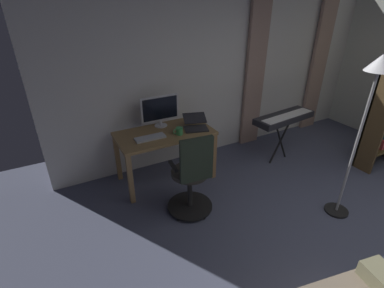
{
  "coord_description": "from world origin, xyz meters",
  "views": [
    {
      "loc": [
        2.6,
        0.93,
        2.37
      ],
      "look_at": [
        1.19,
        -1.71,
        0.81
      ],
      "focal_mm": 26.53,
      "sensor_mm": 36.0,
      "label": 1
    }
  ],
  "objects_px": {
    "desk": "(165,139)",
    "laptop": "(195,125)",
    "computer_keyboard": "(150,138)",
    "floor_lamp": "(371,96)",
    "office_chair": "(192,178)",
    "mug_coffee": "(179,131)",
    "piano_keyboard": "(284,119)",
    "computer_monitor": "(160,109)"
  },
  "relations": [
    {
      "from": "computer_monitor",
      "to": "office_chair",
      "type": "bearing_deg",
      "value": 86.71
    },
    {
      "from": "computer_keyboard",
      "to": "mug_coffee",
      "type": "height_order",
      "value": "mug_coffee"
    },
    {
      "from": "computer_monitor",
      "to": "laptop",
      "type": "distance_m",
      "value": 0.53
    },
    {
      "from": "computer_keyboard",
      "to": "laptop",
      "type": "relative_size",
      "value": 0.97
    },
    {
      "from": "laptop",
      "to": "floor_lamp",
      "type": "distance_m",
      "value": 2.07
    },
    {
      "from": "computer_monitor",
      "to": "computer_keyboard",
      "type": "relative_size",
      "value": 1.38
    },
    {
      "from": "desk",
      "to": "laptop",
      "type": "xyz_separation_m",
      "value": [
        -0.43,
        0.08,
        0.15
      ]
    },
    {
      "from": "mug_coffee",
      "to": "desk",
      "type": "bearing_deg",
      "value": -47.19
    },
    {
      "from": "mug_coffee",
      "to": "floor_lamp",
      "type": "height_order",
      "value": "floor_lamp"
    },
    {
      "from": "computer_keyboard",
      "to": "floor_lamp",
      "type": "xyz_separation_m",
      "value": [
        -1.8,
        1.58,
        0.74
      ]
    },
    {
      "from": "mug_coffee",
      "to": "piano_keyboard",
      "type": "height_order",
      "value": "mug_coffee"
    },
    {
      "from": "laptop",
      "to": "piano_keyboard",
      "type": "xyz_separation_m",
      "value": [
        -1.37,
        0.3,
        -0.06
      ]
    },
    {
      "from": "office_chair",
      "to": "floor_lamp",
      "type": "height_order",
      "value": "floor_lamp"
    },
    {
      "from": "floor_lamp",
      "to": "computer_monitor",
      "type": "bearing_deg",
      "value": -51.16
    },
    {
      "from": "computer_monitor",
      "to": "mug_coffee",
      "type": "distance_m",
      "value": 0.44
    },
    {
      "from": "computer_monitor",
      "to": "mug_coffee",
      "type": "height_order",
      "value": "computer_monitor"
    },
    {
      "from": "laptop",
      "to": "mug_coffee",
      "type": "bearing_deg",
      "value": 32.03
    },
    {
      "from": "desk",
      "to": "piano_keyboard",
      "type": "distance_m",
      "value": 1.84
    },
    {
      "from": "office_chair",
      "to": "laptop",
      "type": "distance_m",
      "value": 0.92
    },
    {
      "from": "office_chair",
      "to": "piano_keyboard",
      "type": "xyz_separation_m",
      "value": [
        -1.82,
        -0.44,
        0.23
      ]
    },
    {
      "from": "office_chair",
      "to": "piano_keyboard",
      "type": "height_order",
      "value": "office_chair"
    },
    {
      "from": "desk",
      "to": "floor_lamp",
      "type": "xyz_separation_m",
      "value": [
        -1.56,
        1.67,
        0.85
      ]
    },
    {
      "from": "piano_keyboard",
      "to": "floor_lamp",
      "type": "bearing_deg",
      "value": 73.29
    },
    {
      "from": "computer_keyboard",
      "to": "mug_coffee",
      "type": "distance_m",
      "value": 0.39
    },
    {
      "from": "desk",
      "to": "mug_coffee",
      "type": "xyz_separation_m",
      "value": [
        -0.14,
        0.16,
        0.15
      ]
    },
    {
      "from": "office_chair",
      "to": "laptop",
      "type": "height_order",
      "value": "office_chair"
    },
    {
      "from": "computer_monitor",
      "to": "computer_keyboard",
      "type": "height_order",
      "value": "computer_monitor"
    },
    {
      "from": "computer_monitor",
      "to": "piano_keyboard",
      "type": "height_order",
      "value": "computer_monitor"
    },
    {
      "from": "laptop",
      "to": "computer_monitor",
      "type": "bearing_deg",
      "value": -20.2
    },
    {
      "from": "computer_keyboard",
      "to": "laptop",
      "type": "bearing_deg",
      "value": -179.15
    },
    {
      "from": "computer_keyboard",
      "to": "piano_keyboard",
      "type": "bearing_deg",
      "value": 171.84
    },
    {
      "from": "computer_keyboard",
      "to": "floor_lamp",
      "type": "bearing_deg",
      "value": 138.79
    },
    {
      "from": "office_chair",
      "to": "floor_lamp",
      "type": "relative_size",
      "value": 0.57
    },
    {
      "from": "office_chair",
      "to": "piano_keyboard",
      "type": "distance_m",
      "value": 1.89
    },
    {
      "from": "desk",
      "to": "laptop",
      "type": "distance_m",
      "value": 0.47
    },
    {
      "from": "office_chair",
      "to": "computer_keyboard",
      "type": "xyz_separation_m",
      "value": [
        0.22,
        -0.74,
        0.25
      ]
    },
    {
      "from": "office_chair",
      "to": "mug_coffee",
      "type": "distance_m",
      "value": 0.75
    },
    {
      "from": "computer_keyboard",
      "to": "desk",
      "type": "bearing_deg",
      "value": -159.24
    },
    {
      "from": "office_chair",
      "to": "floor_lamp",
      "type": "bearing_deg",
      "value": -22.19
    },
    {
      "from": "computer_keyboard",
      "to": "floor_lamp",
      "type": "distance_m",
      "value": 2.5
    },
    {
      "from": "computer_monitor",
      "to": "desk",
      "type": "bearing_deg",
      "value": 80.36
    },
    {
      "from": "desk",
      "to": "laptop",
      "type": "relative_size",
      "value": 3.17
    }
  ]
}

